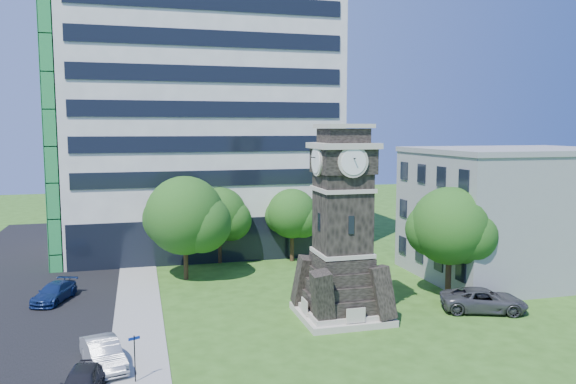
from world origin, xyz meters
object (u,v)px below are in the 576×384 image
object	(u,v)px
car_street_north	(54,293)
park_bench	(342,314)
car_street_mid	(103,354)
car_east_lot	(484,300)
clock_tower	(342,235)
car_street_south	(82,383)
street_sign	(135,353)

from	to	relation	value
car_street_north	park_bench	world-z (taller)	car_street_north
car_street_mid	car_street_north	size ratio (longest dim) A/B	1.00
car_east_lot	clock_tower	bearing A→B (deg)	101.98
park_bench	car_street_mid	bearing A→B (deg)	173.38
car_street_north	park_bench	size ratio (longest dim) A/B	2.76
car_east_lot	car_street_mid	bearing A→B (deg)	116.81
car_street_mid	car_street_south	bearing A→B (deg)	-119.40
park_bench	car_street_south	bearing A→B (deg)	-176.57
street_sign	car_street_mid	bearing A→B (deg)	103.33
car_street_south	park_bench	size ratio (longest dim) A/B	2.54
car_street_north	park_bench	bearing A→B (deg)	-6.48
car_street_south	car_street_mid	xyz separation A→B (m)	(0.73, 3.07, 0.04)
car_street_north	street_sign	size ratio (longest dim) A/B	1.87
car_street_south	park_bench	distance (m)	16.10
clock_tower	car_street_north	world-z (taller)	clock_tower
car_street_south	car_street_north	world-z (taller)	car_street_south
clock_tower	street_sign	xyz separation A→B (m)	(-12.65, -6.25, -3.83)
car_street_north	car_east_lot	world-z (taller)	car_east_lot
clock_tower	street_sign	distance (m)	14.62
clock_tower	park_bench	world-z (taller)	clock_tower
car_east_lot	street_sign	bearing A→B (deg)	122.81
clock_tower	car_street_south	size ratio (longest dim) A/B	3.07
clock_tower	park_bench	size ratio (longest dim) A/B	7.80
park_bench	street_sign	world-z (taller)	street_sign
car_street_mid	park_bench	world-z (taller)	car_street_mid
clock_tower	street_sign	world-z (taller)	clock_tower
clock_tower	car_street_mid	size ratio (longest dim) A/B	2.82
clock_tower	park_bench	bearing A→B (deg)	-106.87
car_street_mid	street_sign	size ratio (longest dim) A/B	1.87
car_street_north	street_sign	distance (m)	15.49
car_street_south	car_east_lot	xyz separation A→B (m)	(24.34, 5.73, 0.08)
car_street_north	park_bench	xyz separation A→B (m)	(17.93, -8.86, -0.20)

